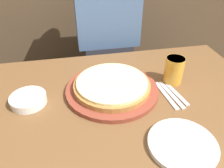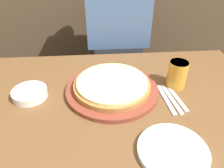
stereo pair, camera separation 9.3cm
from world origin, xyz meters
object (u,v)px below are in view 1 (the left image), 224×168
dinner_plate (182,145)px  fork (166,95)px  dinner_knife (171,94)px  spoon (176,94)px  pizza_on_board (112,87)px  beer_glass (174,69)px  side_bowl (28,100)px  diner_person (108,52)px

dinner_plate → fork: 0.28m
dinner_knife → spoon: same height
pizza_on_board → beer_glass: size_ratio=3.27×
pizza_on_board → fork: size_ratio=2.06×
side_bowl → spoon: (0.64, -0.06, -0.02)m
pizza_on_board → dinner_knife: pizza_on_board is taller
dinner_knife → diner_person: (-0.17, 0.64, -0.10)m
beer_glass → diner_person: diner_person is taller
diner_person → beer_glass: bearing=-68.0°
side_bowl → beer_glass: bearing=2.9°
pizza_on_board → diner_person: 0.58m
beer_glass → fork: bearing=-125.7°
pizza_on_board → dinner_knife: 0.27m
side_bowl → fork: side_bowl is taller
dinner_plate → spoon: 0.29m
dinner_plate → dinner_knife: 0.28m
side_bowl → diner_person: (0.44, 0.58, -0.11)m
pizza_on_board → dinner_plate: 0.39m
dinner_plate → pizza_on_board: bearing=116.4°
spoon → pizza_on_board: bearing=164.4°
dinner_plate → beer_glass: bearing=71.3°
side_bowl → spoon: 0.64m
pizza_on_board → diner_person: (0.08, 0.56, -0.12)m
pizza_on_board → side_bowl: 0.36m
dinner_knife → fork: bearing=180.0°
dinner_plate → diner_person: diner_person is taller
beer_glass → dinner_plate: bearing=-108.7°
spoon → dinner_plate: bearing=-111.0°
beer_glass → side_bowl: bearing=-177.1°
fork → spoon: bearing=0.0°
beer_glass → fork: beer_glass is taller
diner_person → dinner_plate: bearing=-84.1°
side_bowl → dinner_plate: bearing=-32.2°
side_bowl → dinner_knife: (0.61, -0.06, -0.02)m
side_bowl → dinner_knife: 0.62m
beer_glass → side_bowl: 0.66m
side_bowl → dinner_knife: size_ratio=0.74×
dinner_plate → diner_person: size_ratio=0.18×
pizza_on_board → fork: (0.23, -0.08, -0.02)m
diner_person → fork: bearing=-77.0°
dinner_knife → diner_person: bearing=105.1°
beer_glass → dinner_plate: 0.40m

